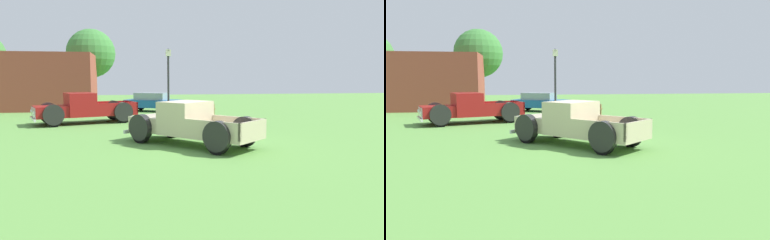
# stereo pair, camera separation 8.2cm
# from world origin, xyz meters

# --- Properties ---
(ground_plane) EXTENTS (80.00, 80.00, 0.00)m
(ground_plane) POSITION_xyz_m (0.00, 0.00, 0.00)
(ground_plane) COLOR #5B9342
(pickup_truck_foreground) EXTENTS (4.72, 4.94, 1.55)m
(pickup_truck_foreground) POSITION_xyz_m (-0.56, 0.28, 0.74)
(pickup_truck_foreground) COLOR #C6B793
(pickup_truck_foreground) RESTS_ON ground_plane
(pickup_truck_behind_left) EXTENTS (5.56, 3.49, 1.60)m
(pickup_truck_behind_left) POSITION_xyz_m (-5.09, 7.17, 0.76)
(pickup_truck_behind_left) COLOR maroon
(pickup_truck_behind_left) RESTS_ON ground_plane
(sedan_distant_a) EXTENTS (4.28, 3.28, 1.33)m
(sedan_distant_a) POSITION_xyz_m (-0.80, 13.69, 0.70)
(sedan_distant_a) COLOR #195699
(sedan_distant_a) RESTS_ON ground_plane
(lamp_post_near) EXTENTS (0.36, 0.36, 4.05)m
(lamp_post_near) POSITION_xyz_m (-0.25, 8.43, 2.12)
(lamp_post_near) COLOR #2D2D33
(lamp_post_near) RESTS_ON ground_plane
(picnic_table) EXTENTS (2.33, 2.31, 0.78)m
(picnic_table) POSITION_xyz_m (1.69, 9.71, 0.49)
(picnic_table) COLOR olive
(picnic_table) RESTS_ON ground_plane
(trash_can) EXTENTS (0.59, 0.59, 0.95)m
(trash_can) POSITION_xyz_m (0.19, 4.83, 0.48)
(trash_can) COLOR #4C4C51
(trash_can) RESTS_ON ground_plane
(oak_tree_east) EXTENTS (4.18, 4.18, 6.58)m
(oak_tree_east) POSITION_xyz_m (-5.68, 20.71, 4.48)
(oak_tree_east) COLOR brown
(oak_tree_east) RESTS_ON ground_plane
(brick_pavilion) EXTENTS (6.62, 5.36, 4.18)m
(brick_pavilion) POSITION_xyz_m (-8.44, 16.84, 2.09)
(brick_pavilion) COLOR brown
(brick_pavilion) RESTS_ON ground_plane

